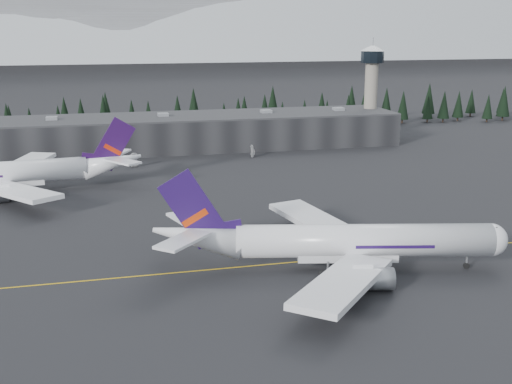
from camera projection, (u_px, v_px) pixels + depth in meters
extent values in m
plane|color=black|center=(280.00, 260.00, 128.46)|extent=(1400.00, 1400.00, 0.00)
cube|color=gold|center=(283.00, 263.00, 126.58)|extent=(400.00, 0.40, 0.02)
cube|color=black|center=(190.00, 132.00, 244.40)|extent=(160.00, 30.00, 12.00)
cube|color=#333335|center=(190.00, 116.00, 242.82)|extent=(160.00, 30.00, 0.60)
cylinder|color=gray|center=(370.00, 100.00, 262.12)|extent=(5.20, 5.20, 32.00)
cylinder|color=black|center=(372.00, 57.00, 257.78)|extent=(9.20, 9.20, 4.50)
cone|color=silver|center=(373.00, 48.00, 256.91)|extent=(10.00, 10.00, 2.00)
cube|color=black|center=(178.00, 116.00, 278.79)|extent=(360.00, 20.00, 15.00)
cylinder|color=silver|center=(364.00, 241.00, 122.03)|extent=(48.83, 16.92, 6.34)
sphere|color=silver|center=(491.00, 240.00, 122.49)|extent=(6.34, 6.34, 6.34)
cone|color=silver|center=(197.00, 237.00, 121.19)|extent=(18.72, 10.11, 9.18)
cube|color=silver|center=(320.00, 224.00, 138.19)|extent=(15.95, 30.80, 2.71)
cylinder|color=#9C9FA5|center=(354.00, 240.00, 133.14)|extent=(7.59, 5.44, 4.02)
cube|color=silver|center=(344.00, 282.00, 106.48)|extent=(25.74, 27.96, 2.71)
cylinder|color=#9C9FA5|center=(374.00, 279.00, 112.68)|extent=(7.59, 5.44, 4.02)
cube|color=#230F49|center=(194.00, 210.00, 119.82)|extent=(13.18, 3.47, 15.74)
cube|color=red|center=(195.00, 218.00, 120.23)|extent=(5.16, 1.72, 3.88)
cube|color=silver|center=(189.00, 220.00, 126.91)|extent=(7.99, 12.52, 0.53)
cube|color=silver|center=(183.00, 240.00, 114.64)|extent=(11.39, 11.77, 0.53)
cylinder|color=black|center=(467.00, 261.00, 123.48)|extent=(0.53, 0.53, 3.17)
cylinder|color=black|center=(322.00, 253.00, 127.56)|extent=(0.53, 0.53, 3.17)
cylinder|color=black|center=(328.00, 271.00, 118.35)|extent=(0.53, 0.53, 3.17)
cone|color=white|center=(112.00, 162.00, 186.83)|extent=(18.38, 7.93, 9.25)
cube|color=white|center=(19.00, 192.00, 164.37)|extent=(23.41, 29.66, 2.73)
cube|color=white|center=(21.00, 166.00, 194.60)|extent=(19.49, 30.80, 2.73)
cube|color=#2B0E44|center=(113.00, 144.00, 185.63)|extent=(13.48, 1.71, 15.86)
cube|color=red|center=(113.00, 149.00, 185.97)|extent=(5.23, 1.05, 3.91)
cube|color=white|center=(122.00, 161.00, 181.27)|extent=(10.65, 12.34, 0.53)
cube|color=white|center=(117.00, 153.00, 192.98)|extent=(9.29, 12.64, 0.53)
cylinder|color=black|center=(25.00, 190.00, 176.07)|extent=(0.53, 0.53, 3.19)
cylinder|color=black|center=(25.00, 183.00, 184.85)|extent=(0.53, 0.53, 3.19)
imported|color=#BDBDC0|center=(135.00, 165.00, 212.52)|extent=(2.63, 5.00, 1.34)
imported|color=#BBBBBD|center=(253.00, 155.00, 228.33)|extent=(4.59, 2.06, 1.53)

